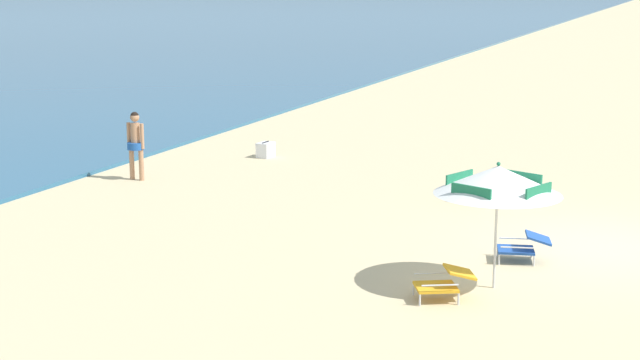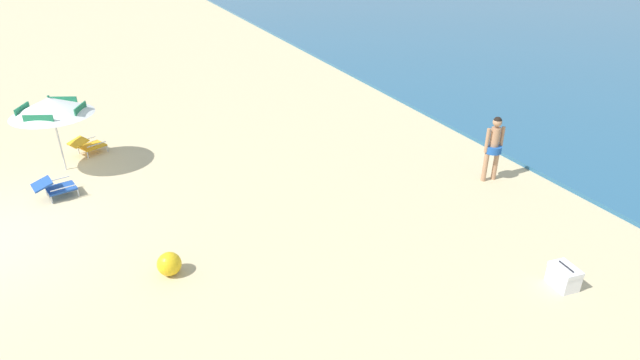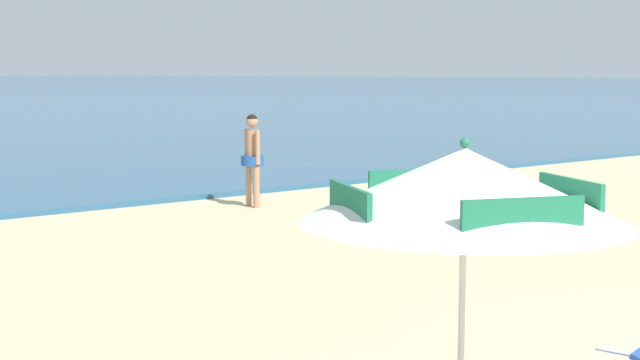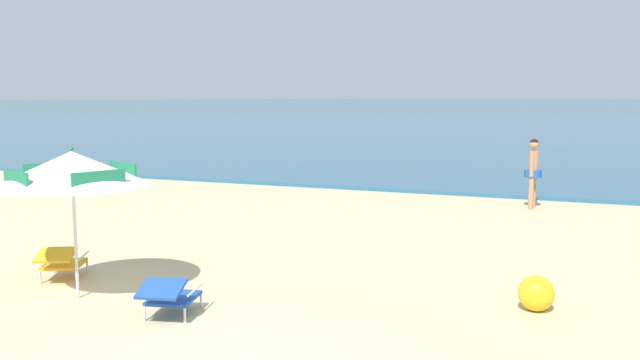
% 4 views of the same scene
% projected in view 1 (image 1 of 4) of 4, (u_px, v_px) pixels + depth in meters
% --- Properties ---
extents(ground_plane, '(800.00, 800.00, 0.00)m').
position_uv_depth(ground_plane, '(606.00, 247.00, 16.49)').
color(ground_plane, '#CCB78C').
extents(beach_umbrella_striped_main, '(2.06, 2.06, 1.97)m').
position_uv_depth(beach_umbrella_striped_main, '(498.00, 180.00, 13.94)').
color(beach_umbrella_striped_main, silver).
rests_on(beach_umbrella_striped_main, ground).
extents(lounge_chair_under_umbrella, '(0.85, 1.00, 0.49)m').
position_uv_depth(lounge_chair_under_umbrella, '(444.00, 282.00, 13.70)').
color(lounge_chair_under_umbrella, gold).
rests_on(lounge_chair_under_umbrella, ground).
extents(lounge_chair_beside_umbrella, '(0.72, 0.96, 0.50)m').
position_uv_depth(lounge_chair_beside_umbrella, '(524.00, 246.00, 15.58)').
color(lounge_chair_beside_umbrella, '#1E4799').
rests_on(lounge_chair_beside_umbrella, ground).
extents(person_standing_near_shore, '(0.40, 0.48, 1.63)m').
position_uv_depth(person_standing_near_shore, '(136.00, 141.00, 21.95)').
color(person_standing_near_shore, tan).
rests_on(person_standing_near_shore, ground).
extents(cooler_box, '(0.53, 0.40, 0.43)m').
position_uv_depth(cooler_box, '(266.00, 150.00, 24.97)').
color(cooler_box, white).
rests_on(cooler_box, ground).
extents(beach_ball, '(0.43, 0.43, 0.43)m').
position_uv_depth(beach_ball, '(465.00, 191.00, 19.91)').
color(beach_ball, yellow).
rests_on(beach_ball, ground).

